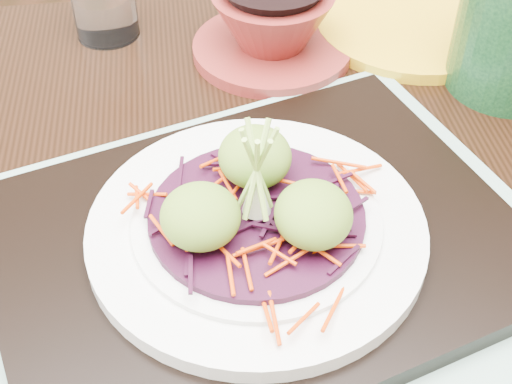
{
  "coord_description": "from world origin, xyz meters",
  "views": [
    {
      "loc": [
        -0.03,
        -0.4,
        1.12
      ],
      "look_at": [
        -0.02,
        -0.01,
        0.75
      ],
      "focal_mm": 50.0,
      "sensor_mm": 36.0,
      "label": 1
    }
  ],
  "objects_px": {
    "serving_tray": "(257,244)",
    "yellow_plate": "(413,25)",
    "dining_table": "(229,275)",
    "white_plate": "(257,228)",
    "terracotta_bowl_set": "(273,27)"
  },
  "relations": [
    {
      "from": "dining_table",
      "to": "terracotta_bowl_set",
      "type": "xyz_separation_m",
      "value": [
        0.05,
        0.24,
        0.12
      ]
    },
    {
      "from": "terracotta_bowl_set",
      "to": "dining_table",
      "type": "bearing_deg",
      "value": -101.76
    },
    {
      "from": "serving_tray",
      "to": "yellow_plate",
      "type": "xyz_separation_m",
      "value": [
        0.19,
        0.34,
        -0.01
      ]
    },
    {
      "from": "dining_table",
      "to": "serving_tray",
      "type": "distance_m",
      "value": 0.12
    },
    {
      "from": "white_plate",
      "to": "yellow_plate",
      "type": "height_order",
      "value": "white_plate"
    },
    {
      "from": "serving_tray",
      "to": "yellow_plate",
      "type": "bearing_deg",
      "value": 37.48
    },
    {
      "from": "white_plate",
      "to": "yellow_plate",
      "type": "relative_size",
      "value": 1.17
    },
    {
      "from": "terracotta_bowl_set",
      "to": "yellow_plate",
      "type": "height_order",
      "value": "terracotta_bowl_set"
    },
    {
      "from": "white_plate",
      "to": "serving_tray",
      "type": "bearing_deg",
      "value": 0.0
    },
    {
      "from": "dining_table",
      "to": "serving_tray",
      "type": "relative_size",
      "value": 2.98
    },
    {
      "from": "terracotta_bowl_set",
      "to": "yellow_plate",
      "type": "relative_size",
      "value": 1.07
    },
    {
      "from": "dining_table",
      "to": "white_plate",
      "type": "height_order",
      "value": "white_plate"
    },
    {
      "from": "serving_tray",
      "to": "terracotta_bowl_set",
      "type": "xyz_separation_m",
      "value": [
        0.02,
        0.29,
        0.02
      ]
    },
    {
      "from": "yellow_plate",
      "to": "serving_tray",
      "type": "bearing_deg",
      "value": -118.86
    },
    {
      "from": "white_plate",
      "to": "terracotta_bowl_set",
      "type": "distance_m",
      "value": 0.29
    }
  ]
}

